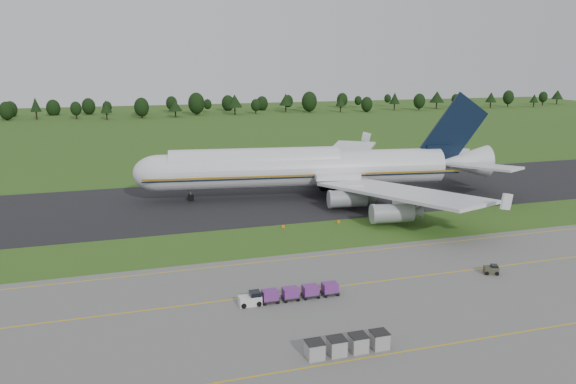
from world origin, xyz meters
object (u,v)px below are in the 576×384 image
object	(u,v)px
uld_row	(348,345)
baggage_train	(288,294)
aircraft	(310,168)
edge_markers	(311,224)
utility_cart	(491,270)

from	to	relation	value
uld_row	baggage_train	bearing A→B (deg)	98.12
aircraft	edge_markers	size ratio (longest dim) A/B	7.21
uld_row	edge_markers	distance (m)	45.71
aircraft	baggage_train	bearing A→B (deg)	-112.18
edge_markers	uld_row	bearing A→B (deg)	-104.74
aircraft	edge_markers	world-z (taller)	aircraft
baggage_train	edge_markers	world-z (taller)	baggage_train
aircraft	utility_cart	bearing A→B (deg)	-80.07
baggage_train	uld_row	xyz separation A→B (m)	(2.03, -14.25, 0.06)
uld_row	edge_markers	world-z (taller)	uld_row
uld_row	edge_markers	xyz separation A→B (m)	(11.63, 44.20, -0.69)
baggage_train	edge_markers	xyz separation A→B (m)	(13.67, 29.95, -0.63)
baggage_train	utility_cart	bearing A→B (deg)	0.07
baggage_train	uld_row	size ratio (longest dim) A/B	1.44
baggage_train	utility_cart	xyz separation A→B (m)	(30.05, 0.04, -0.32)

